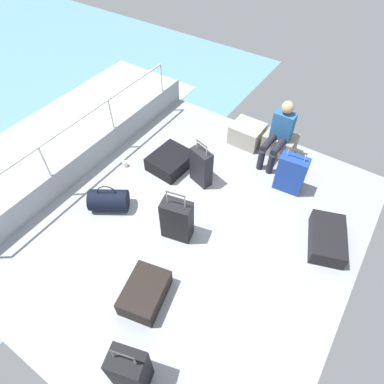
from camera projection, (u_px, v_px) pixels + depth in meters
ground_plane at (197, 228)px, 4.94m from camera, size 4.40×5.20×0.06m
gunwale_port at (88, 160)px, 5.55m from camera, size 0.06×5.20×0.45m
railing_port at (79, 134)px, 5.13m from camera, size 0.04×4.20×1.02m
sea_wake at (42, 153)px, 6.50m from camera, size 12.00×12.00×0.01m
cargo_crate_0 at (247, 134)px, 6.07m from camera, size 0.59×0.49×0.37m
cargo_crate_1 at (279, 144)px, 5.87m from camera, size 0.58×0.40×0.38m
passenger_seated at (279, 132)px, 5.49m from camera, size 0.34×0.66×1.08m
suitcase_0 at (291, 174)px, 5.19m from camera, size 0.45×0.26×0.81m
suitcase_1 at (201, 167)px, 5.30m from camera, size 0.40×0.27×0.81m
suitcase_2 at (177, 220)px, 4.59m from camera, size 0.46×0.33×0.89m
suitcase_3 at (170, 161)px, 5.68m from camera, size 0.63×0.72×0.25m
suitcase_4 at (130, 370)px, 3.34m from camera, size 0.42×0.35×0.88m
suitcase_5 at (145, 293)px, 4.10m from camera, size 0.60×0.73×0.27m
suitcase_6 at (327, 238)px, 4.64m from camera, size 0.69×0.88×0.24m
duffel_bag at (109, 200)px, 5.04m from camera, size 0.67×0.59×0.48m
paper_cup at (125, 164)px, 5.74m from camera, size 0.08×0.08×0.10m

